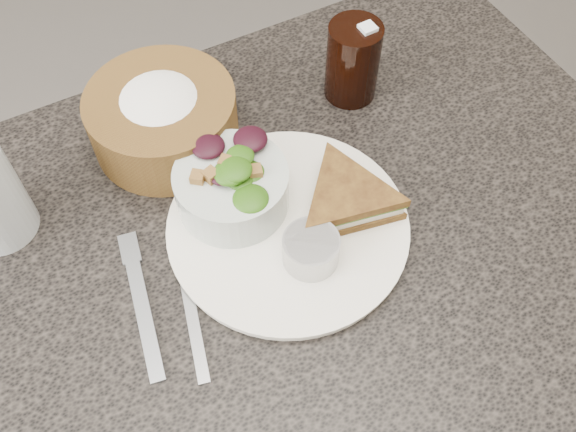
% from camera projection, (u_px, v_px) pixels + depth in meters
% --- Properties ---
extents(floor, '(6.00, 6.00, 0.00)m').
position_uv_depth(floor, '(280.00, 429.00, 1.37)').
color(floor, '#4F4C4A').
rests_on(floor, ground).
extents(dining_table, '(1.00, 0.70, 0.75)m').
position_uv_depth(dining_table, '(278.00, 367.00, 1.06)').
color(dining_table, black).
rests_on(dining_table, floor).
extents(dinner_plate, '(0.28, 0.28, 0.01)m').
position_uv_depth(dinner_plate, '(288.00, 227.00, 0.75)').
color(dinner_plate, white).
rests_on(dinner_plate, dining_table).
extents(sandwich, '(0.17, 0.17, 0.04)m').
position_uv_depth(sandwich, '(346.00, 199.00, 0.75)').
color(sandwich, brown).
rests_on(sandwich, dinner_plate).
extents(salad_bowl, '(0.16, 0.16, 0.08)m').
position_uv_depth(salad_bowl, '(231.00, 183.00, 0.74)').
color(salad_bowl, '#ABB8B2').
rests_on(salad_bowl, dinner_plate).
extents(dressing_ramekin, '(0.07, 0.07, 0.04)m').
position_uv_depth(dressing_ramekin, '(311.00, 250.00, 0.71)').
color(dressing_ramekin, '#A1A1A1').
rests_on(dressing_ramekin, dinner_plate).
extents(orange_wedge, '(0.08, 0.08, 0.02)m').
position_uv_depth(orange_wedge, '(248.00, 165.00, 0.78)').
color(orange_wedge, orange).
rests_on(orange_wedge, dinner_plate).
extents(fork, '(0.05, 0.17, 0.00)m').
position_uv_depth(fork, '(143.00, 311.00, 0.70)').
color(fork, gray).
rests_on(fork, dining_table).
extents(knife, '(0.06, 0.19, 0.00)m').
position_uv_depth(knife, '(189.00, 300.00, 0.71)').
color(knife, gray).
rests_on(knife, dining_table).
extents(bread_basket, '(0.22, 0.22, 0.11)m').
position_uv_depth(bread_basket, '(162.00, 112.00, 0.79)').
color(bread_basket, brown).
rests_on(bread_basket, dining_table).
extents(cola_glass, '(0.08, 0.08, 0.12)m').
position_uv_depth(cola_glass, '(353.00, 58.00, 0.83)').
color(cola_glass, black).
rests_on(cola_glass, dining_table).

